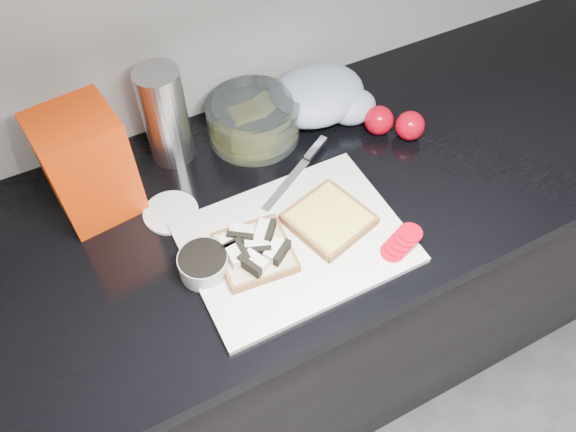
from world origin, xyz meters
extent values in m
cube|color=black|center=(0.00, 1.20, 0.43)|extent=(3.50, 0.60, 0.86)
cube|color=black|center=(0.00, 1.20, 0.88)|extent=(3.50, 0.64, 0.04)
cube|color=silver|center=(-0.01, 1.08, 0.91)|extent=(0.40, 0.30, 0.01)
cube|color=#CCB88F|center=(-0.10, 1.08, 0.92)|extent=(0.14, 0.14, 0.02)
cube|color=white|center=(-0.12, 1.12, 0.94)|extent=(0.05, 0.03, 0.02)
cube|color=black|center=(-0.12, 1.12, 0.94)|extent=(0.05, 0.02, 0.02)
cube|color=white|center=(-0.10, 1.12, 0.94)|extent=(0.05, 0.05, 0.02)
cube|color=black|center=(-0.10, 1.12, 0.94)|extent=(0.05, 0.04, 0.02)
cube|color=white|center=(-0.07, 1.11, 0.94)|extent=(0.05, 0.05, 0.02)
cube|color=black|center=(-0.07, 1.11, 0.94)|extent=(0.04, 0.04, 0.02)
cube|color=white|center=(-0.13, 1.08, 0.94)|extent=(0.03, 0.05, 0.02)
cube|color=black|center=(-0.13, 1.08, 0.94)|extent=(0.01, 0.05, 0.02)
cube|color=white|center=(-0.09, 1.08, 0.94)|extent=(0.05, 0.04, 0.02)
cube|color=black|center=(-0.09, 1.08, 0.94)|extent=(0.05, 0.03, 0.02)
cube|color=white|center=(-0.07, 1.06, 0.94)|extent=(0.05, 0.05, 0.02)
cube|color=black|center=(-0.07, 1.06, 0.94)|extent=(0.05, 0.04, 0.02)
cube|color=white|center=(-0.11, 1.05, 0.94)|extent=(0.04, 0.05, 0.02)
cube|color=black|center=(-0.11, 1.05, 0.94)|extent=(0.03, 0.05, 0.02)
cube|color=#CCB88F|center=(0.06, 1.09, 0.92)|extent=(0.17, 0.17, 0.02)
cube|color=yellow|center=(0.06, 1.09, 0.93)|extent=(0.15, 0.15, 0.00)
cylinder|color=#AF0414|center=(0.13, 0.97, 0.91)|extent=(0.06, 0.06, 0.01)
cylinder|color=#AF0414|center=(0.14, 0.98, 0.92)|extent=(0.05, 0.05, 0.01)
cylinder|color=#AF0414|center=(0.15, 0.98, 0.92)|extent=(0.05, 0.05, 0.01)
cylinder|color=#AF0414|center=(0.16, 0.98, 0.93)|extent=(0.05, 0.05, 0.01)
cylinder|color=#AF0414|center=(0.18, 0.99, 0.93)|extent=(0.05, 0.05, 0.01)
cube|color=silver|center=(0.03, 1.21, 0.91)|extent=(0.14, 0.10, 0.00)
cube|color=silver|center=(0.13, 1.27, 0.92)|extent=(0.07, 0.05, 0.01)
cylinder|color=#ABB0B0|center=(-0.19, 1.10, 0.92)|extent=(0.09, 0.09, 0.05)
cylinder|color=black|center=(-0.19, 1.10, 0.94)|extent=(0.09, 0.09, 0.01)
cylinder|color=white|center=(-0.20, 1.26, 0.90)|extent=(0.14, 0.14, 0.01)
cylinder|color=silver|center=(0.04, 1.38, 0.94)|extent=(0.20, 0.20, 0.08)
cube|color=yellow|center=(0.03, 1.38, 0.93)|extent=(0.06, 0.05, 0.04)
cube|color=#F5F693|center=(0.07, 1.39, 0.92)|extent=(0.08, 0.08, 0.02)
cube|color=red|center=(-0.31, 1.34, 1.01)|extent=(0.16, 0.15, 0.22)
cylinder|color=#B0B0B5|center=(-0.14, 1.41, 1.01)|extent=(0.09, 0.09, 0.21)
ellipsoid|color=silver|center=(0.20, 1.38, 0.95)|extent=(0.24, 0.20, 0.10)
ellipsoid|color=silver|center=(0.26, 1.33, 0.93)|extent=(0.12, 0.10, 0.07)
sphere|color=#AF0414|center=(0.29, 1.27, 0.93)|extent=(0.06, 0.06, 0.06)
sphere|color=#AF0414|center=(0.34, 1.22, 0.93)|extent=(0.06, 0.06, 0.06)
camera|label=1|loc=(-0.30, 0.55, 1.76)|focal=35.00mm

